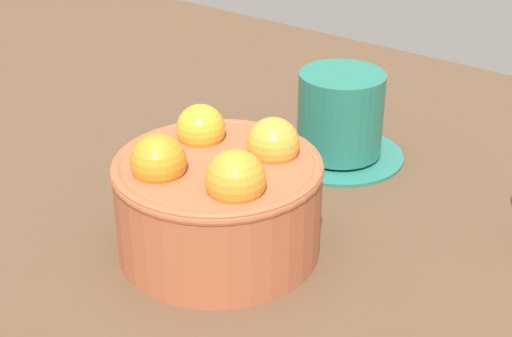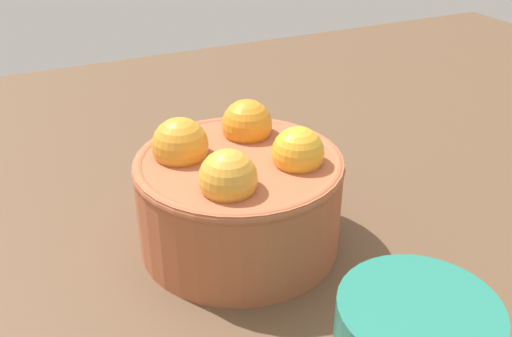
% 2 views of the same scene
% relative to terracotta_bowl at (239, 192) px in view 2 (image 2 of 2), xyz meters
% --- Properties ---
extents(ground_plane, '(1.41, 0.97, 0.05)m').
position_rel_terracotta_bowl_xyz_m(ground_plane, '(-0.00, 0.00, -0.07)').
color(ground_plane, brown).
extents(terracotta_bowl, '(0.15, 0.15, 0.10)m').
position_rel_terracotta_bowl_xyz_m(terracotta_bowl, '(0.00, 0.00, 0.00)').
color(terracotta_bowl, '#AD5938').
rests_on(terracotta_bowl, ground_plane).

